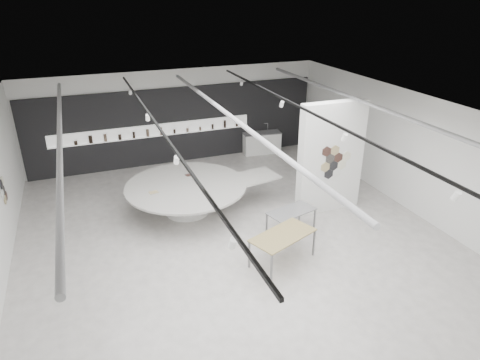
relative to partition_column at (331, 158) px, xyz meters
name	(u,v)px	position (x,y,z in m)	size (l,w,h in m)	color
room	(235,179)	(-3.59, -1.00, 0.27)	(12.02, 14.02, 3.82)	beige
back_wall_display	(176,126)	(-3.58, 5.94, -0.26)	(11.80, 0.27, 3.10)	black
partition_column	(331,158)	(0.00, 0.00, 0.00)	(2.20, 0.38, 3.60)	white
display_island	(189,194)	(-4.29, 1.42, -1.16)	(5.38, 4.47, 0.99)	white
sample_table_wood	(283,237)	(-2.71, -2.17, -1.03)	(1.96, 1.47, 0.83)	olive
sample_table_stone	(291,213)	(-1.82, -0.93, -1.13)	(1.56, 1.06, 0.73)	slate
kitchen_counter	(262,143)	(0.10, 5.55, -1.33)	(1.71, 0.82, 1.30)	white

